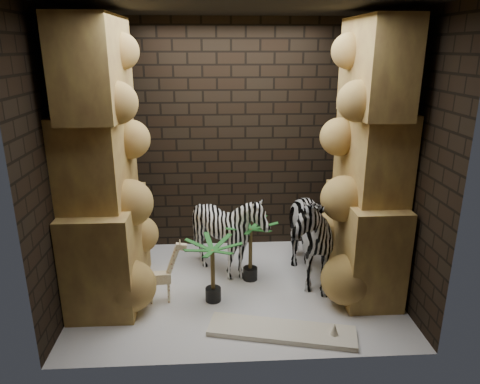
{
  "coord_description": "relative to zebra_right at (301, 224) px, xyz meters",
  "views": [
    {
      "loc": [
        -0.23,
        -4.49,
        2.64
      ],
      "look_at": [
        0.05,
        0.15,
        1.12
      ],
      "focal_mm": 33.2,
      "sensor_mm": 36.0,
      "label": 1
    }
  ],
  "objects": [
    {
      "name": "wall_right",
      "position": [
        1.0,
        -0.19,
        0.8
      ],
      "size": [
        0.0,
        3.0,
        3.0
      ],
      "primitive_type": "plane",
      "rotation": [
        1.57,
        0.0,
        -1.57
      ],
      "color": "black",
      "rests_on": "ground"
    },
    {
      "name": "ceiling",
      "position": [
        -0.75,
        -0.19,
        2.3
      ],
      "size": [
        3.5,
        3.5,
        0.0
      ],
      "primitive_type": "plane",
      "rotation": [
        3.14,
        0.0,
        0.0
      ],
      "color": "black",
      "rests_on": "ground"
    },
    {
      "name": "giraffe_toy",
      "position": [
        -1.59,
        -0.41,
        -0.34
      ],
      "size": [
        0.38,
        0.15,
        0.73
      ],
      "primitive_type": null,
      "rotation": [
        0.0,
        0.0,
        0.08
      ],
      "color": "#FCEBB7",
      "rests_on": "floor"
    },
    {
      "name": "rock_pillar_left",
      "position": [
        -2.15,
        -0.19,
        0.8
      ],
      "size": [
        0.68,
        1.3,
        3.0
      ],
      "primitive_type": null,
      "color": "#D6B655",
      "rests_on": "floor"
    },
    {
      "name": "zebra_right",
      "position": [
        0.0,
        0.0,
        0.0
      ],
      "size": [
        0.78,
        1.25,
        1.4
      ],
      "primitive_type": "imported",
      "rotation": [
        0.0,
        0.0,
        0.12
      ],
      "color": "white",
      "rests_on": "floor"
    },
    {
      "name": "wall_left",
      "position": [
        -2.5,
        -0.19,
        0.8
      ],
      "size": [
        0.0,
        3.0,
        3.0
      ],
      "primitive_type": "plane",
      "rotation": [
        1.57,
        0.0,
        1.57
      ],
      "color": "black",
      "rests_on": "ground"
    },
    {
      "name": "wall_back",
      "position": [
        -0.75,
        1.06,
        0.8
      ],
      "size": [
        3.5,
        0.0,
        3.5
      ],
      "primitive_type": "plane",
      "rotation": [
        1.57,
        0.0,
        0.0
      ],
      "color": "black",
      "rests_on": "ground"
    },
    {
      "name": "palm_front",
      "position": [
        -0.58,
        0.02,
        -0.33
      ],
      "size": [
        0.36,
        0.36,
        0.75
      ],
      "primitive_type": null,
      "color": "#24722B",
      "rests_on": "floor"
    },
    {
      "name": "wall_front",
      "position": [
        -0.75,
        -1.44,
        0.8
      ],
      "size": [
        3.5,
        0.0,
        3.5
      ],
      "primitive_type": "plane",
      "rotation": [
        -1.57,
        0.0,
        0.0
      ],
      "color": "black",
      "rests_on": "ground"
    },
    {
      "name": "surfboard",
      "position": [
        -0.36,
        -1.06,
        -0.68
      ],
      "size": [
        1.46,
        0.66,
        0.05
      ],
      "primitive_type": "cube",
      "rotation": [
        0.0,
        0.0,
        -0.23
      ],
      "color": "white",
      "rests_on": "floor"
    },
    {
      "name": "zebra_left",
      "position": [
        -0.83,
        0.14,
        -0.21
      ],
      "size": [
        0.88,
        1.09,
        0.99
      ],
      "primitive_type": "imported",
      "rotation": [
        0.0,
        0.0,
        0.0
      ],
      "color": "white",
      "rests_on": "floor"
    },
    {
      "name": "palm_back",
      "position": [
        -1.02,
        -0.43,
        -0.35
      ],
      "size": [
        0.36,
        0.36,
        0.7
      ],
      "primitive_type": null,
      "color": "#24722B",
      "rests_on": "floor"
    },
    {
      "name": "rock_pillar_right",
      "position": [
        0.67,
        -0.19,
        0.8
      ],
      "size": [
        0.58,
        1.25,
        3.0
      ],
      "primitive_type": null,
      "color": "#D6B655",
      "rests_on": "floor"
    },
    {
      "name": "floor",
      "position": [
        -0.75,
        -0.19,
        -0.7
      ],
      "size": [
        3.5,
        3.5,
        0.0
      ],
      "primitive_type": "plane",
      "color": "silver",
      "rests_on": "ground"
    }
  ]
}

